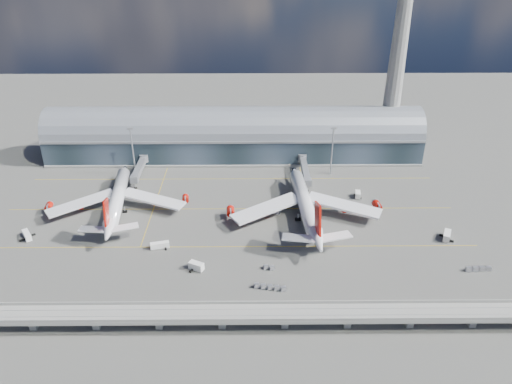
{
  "coord_description": "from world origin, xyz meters",
  "views": [
    {
      "loc": [
        9.82,
        -174.84,
        114.07
      ],
      "look_at": [
        11.37,
        10.0,
        14.0
      ],
      "focal_mm": 35.0,
      "sensor_mm": 36.0,
      "label": 1
    }
  ],
  "objects_px": {
    "control_tower": "(397,60)",
    "floodlight_mast_left": "(133,150)",
    "airliner_left": "(117,200)",
    "service_truck_0": "(27,235)",
    "cargo_train_2": "(479,269)",
    "floodlight_mast_right": "(332,150)",
    "cargo_train_0": "(269,267)",
    "service_truck_3": "(447,236)",
    "airliner_right": "(305,206)",
    "service_truck_1": "(196,266)",
    "service_truck_4": "(358,195)",
    "cargo_train_1": "(270,287)",
    "service_truck_5": "(273,210)",
    "service_truck_2": "(160,245)"
  },
  "relations": [
    {
      "from": "cargo_train_0",
      "to": "cargo_train_1",
      "type": "xyz_separation_m",
      "value": [
        0.08,
        -11.49,
        0.04
      ]
    },
    {
      "from": "floodlight_mast_right",
      "to": "service_truck_0",
      "type": "distance_m",
      "value": 145.29
    },
    {
      "from": "floodlight_mast_right",
      "to": "service_truck_3",
      "type": "height_order",
      "value": "floodlight_mast_right"
    },
    {
      "from": "control_tower",
      "to": "floodlight_mast_left",
      "type": "xyz_separation_m",
      "value": [
        -135.0,
        -28.0,
        -38.0
      ]
    },
    {
      "from": "floodlight_mast_right",
      "to": "control_tower",
      "type": "bearing_deg",
      "value": 38.66
    },
    {
      "from": "service_truck_2",
      "to": "service_truck_5",
      "type": "relative_size",
      "value": 1.04
    },
    {
      "from": "cargo_train_0",
      "to": "airliner_left",
      "type": "bearing_deg",
      "value": 42.23
    },
    {
      "from": "airliner_right",
      "to": "service_truck_1",
      "type": "height_order",
      "value": "airliner_right"
    },
    {
      "from": "control_tower",
      "to": "cargo_train_0",
      "type": "relative_size",
      "value": 22.47
    },
    {
      "from": "service_truck_1",
      "to": "service_truck_3",
      "type": "bearing_deg",
      "value": -52.0
    },
    {
      "from": "floodlight_mast_right",
      "to": "service_truck_2",
      "type": "relative_size",
      "value": 3.35
    },
    {
      "from": "airliner_right",
      "to": "service_truck_3",
      "type": "distance_m",
      "value": 59.19
    },
    {
      "from": "airliner_left",
      "to": "service_truck_0",
      "type": "relative_size",
      "value": 9.46
    },
    {
      "from": "airliner_left",
      "to": "service_truck_1",
      "type": "bearing_deg",
      "value": -54.26
    },
    {
      "from": "airliner_left",
      "to": "service_truck_5",
      "type": "relative_size",
      "value": 9.03
    },
    {
      "from": "service_truck_3",
      "to": "service_truck_4",
      "type": "relative_size",
      "value": 1.35
    },
    {
      "from": "floodlight_mast_left",
      "to": "service_truck_3",
      "type": "relative_size",
      "value": 3.63
    },
    {
      "from": "control_tower",
      "to": "cargo_train_0",
      "type": "bearing_deg",
      "value": -122.67
    },
    {
      "from": "service_truck_1",
      "to": "service_truck_2",
      "type": "height_order",
      "value": "service_truck_1"
    },
    {
      "from": "service_truck_2",
      "to": "cargo_train_2",
      "type": "relative_size",
      "value": 0.77
    },
    {
      "from": "cargo_train_2",
      "to": "floodlight_mast_right",
      "type": "bearing_deg",
      "value": 31.52
    },
    {
      "from": "service_truck_2",
      "to": "service_truck_3",
      "type": "height_order",
      "value": "service_truck_3"
    },
    {
      "from": "airliner_right",
      "to": "airliner_left",
      "type": "bearing_deg",
      "value": 171.97
    },
    {
      "from": "floodlight_mast_right",
      "to": "cargo_train_1",
      "type": "bearing_deg",
      "value": -110.45
    },
    {
      "from": "service_truck_5",
      "to": "service_truck_3",
      "type": "bearing_deg",
      "value": -85.26
    },
    {
      "from": "control_tower",
      "to": "cargo_train_2",
      "type": "xyz_separation_m",
      "value": [
        8.77,
        -109.45,
        -50.78
      ]
    },
    {
      "from": "control_tower",
      "to": "floodlight_mast_right",
      "type": "bearing_deg",
      "value": -141.34
    },
    {
      "from": "floodlight_mast_left",
      "to": "cargo_train_1",
      "type": "xyz_separation_m",
      "value": [
        65.95,
        -91.28,
        -12.81
      ]
    },
    {
      "from": "service_truck_0",
      "to": "airliner_right",
      "type": "bearing_deg",
      "value": -27.0
    },
    {
      "from": "service_truck_3",
      "to": "cargo_train_1",
      "type": "bearing_deg",
      "value": -133.3
    },
    {
      "from": "airliner_right",
      "to": "service_truck_4",
      "type": "height_order",
      "value": "airliner_right"
    },
    {
      "from": "service_truck_3",
      "to": "cargo_train_2",
      "type": "distance_m",
      "value": 21.65
    },
    {
      "from": "service_truck_0",
      "to": "floodlight_mast_right",
      "type": "bearing_deg",
      "value": -10.99
    },
    {
      "from": "cargo_train_1",
      "to": "cargo_train_2",
      "type": "bearing_deg",
      "value": -94.19
    },
    {
      "from": "airliner_left",
      "to": "service_truck_1",
      "type": "xyz_separation_m",
      "value": [
        39.21,
        -43.38,
        -4.16
      ]
    },
    {
      "from": "floodlight_mast_right",
      "to": "service_truck_4",
      "type": "xyz_separation_m",
      "value": [
        9.44,
        -24.8,
        -12.18
      ]
    },
    {
      "from": "service_truck_0",
      "to": "cargo_train_2",
      "type": "distance_m",
      "value": 177.78
    },
    {
      "from": "floodlight_mast_right",
      "to": "service_truck_5",
      "type": "bearing_deg",
      "value": -128.69
    },
    {
      "from": "service_truck_3",
      "to": "cargo_train_2",
      "type": "bearing_deg",
      "value": -53.97
    },
    {
      "from": "cargo_train_0",
      "to": "service_truck_0",
      "type": "bearing_deg",
      "value": 63.06
    },
    {
      "from": "service_truck_0",
      "to": "service_truck_3",
      "type": "bearing_deg",
      "value": -35.41
    },
    {
      "from": "cargo_train_2",
      "to": "control_tower",
      "type": "bearing_deg",
      "value": 7.85
    },
    {
      "from": "airliner_left",
      "to": "service_truck_2",
      "type": "relative_size",
      "value": 8.67
    },
    {
      "from": "control_tower",
      "to": "floodlight_mast_left",
      "type": "height_order",
      "value": "control_tower"
    },
    {
      "from": "cargo_train_1",
      "to": "control_tower",
      "type": "bearing_deg",
      "value": -41.46
    },
    {
      "from": "airliner_left",
      "to": "service_truck_0",
      "type": "bearing_deg",
      "value": -152.31
    },
    {
      "from": "service_truck_5",
      "to": "service_truck_2",
      "type": "bearing_deg",
      "value": 142.24
    },
    {
      "from": "airliner_left",
      "to": "cargo_train_2",
      "type": "distance_m",
      "value": 150.99
    },
    {
      "from": "airliner_right",
      "to": "service_truck_1",
      "type": "distance_m",
      "value": 57.81
    },
    {
      "from": "service_truck_3",
      "to": "service_truck_4",
      "type": "xyz_separation_m",
      "value": [
        -29.73,
        35.51,
        -0.18
      ]
    }
  ]
}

